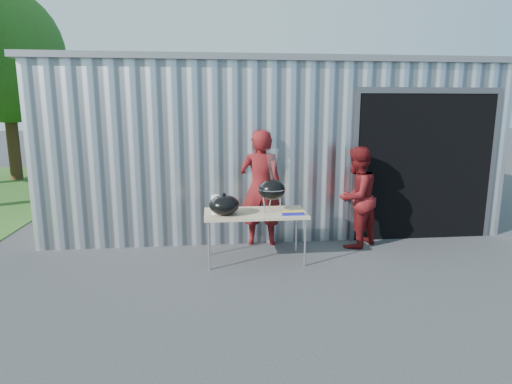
{
  "coord_description": "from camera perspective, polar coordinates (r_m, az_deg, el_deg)",
  "views": [
    {
      "loc": [
        -0.37,
        -5.23,
        2.27
      ],
      "look_at": [
        0.3,
        0.89,
        1.05
      ],
      "focal_mm": 30.0,
      "sensor_mm": 36.0,
      "label": 1
    }
  ],
  "objects": [
    {
      "name": "foil_box",
      "position": [
        6.16,
        4.99,
        -2.84
      ],
      "size": [
        0.32,
        0.05,
        0.06
      ],
      "color": "#1919A3",
      "rests_on": "folding_table"
    },
    {
      "name": "white_tub",
      "position": [
        6.51,
        -5.15,
        -1.9
      ],
      "size": [
        0.2,
        0.15,
        0.1
      ],
      "primitive_type": "cube",
      "color": "white",
      "rests_on": "folding_table"
    },
    {
      "name": "paper_towels",
      "position": [
        6.22,
        -5.43,
        -1.68
      ],
      "size": [
        0.12,
        0.12,
        0.28
      ],
      "primitive_type": "cylinder",
      "color": "white",
      "rests_on": "folding_table"
    },
    {
      "name": "person_bystander",
      "position": [
        7.17,
        13.22,
        -0.69
      ],
      "size": [
        1.02,
        0.99,
        1.66
      ],
      "primitive_type": "imported",
      "rotation": [
        0.0,
        0.0,
        3.8
      ],
      "color": "#601113",
      "rests_on": "ground"
    },
    {
      "name": "ground",
      "position": [
        5.72,
        -2.07,
        -12.21
      ],
      "size": [
        80.0,
        80.0,
        0.0
      ],
      "primitive_type": "plane",
      "color": "#343436"
    },
    {
      "name": "building",
      "position": [
        9.93,
        1.22,
        6.97
      ],
      "size": [
        8.2,
        6.2,
        3.1
      ],
      "color": "silver",
      "rests_on": "ground"
    },
    {
      "name": "person_cook",
      "position": [
        7.08,
        0.65,
        0.53
      ],
      "size": [
        0.75,
        0.54,
        1.92
      ],
      "primitive_type": "imported",
      "rotation": [
        0.0,
        0.0,
        3.02
      ],
      "color": "#601113",
      "rests_on": "ground"
    },
    {
      "name": "kettle_grill",
      "position": [
        6.3,
        2.12,
        1.18
      ],
      "size": [
        0.41,
        0.41,
        0.93
      ],
      "color": "black",
      "rests_on": "folding_table"
    },
    {
      "name": "grill_lid",
      "position": [
        6.17,
        -4.26,
        -1.73
      ],
      "size": [
        0.44,
        0.44,
        0.32
      ],
      "color": "black",
      "rests_on": "folding_table"
    },
    {
      "name": "tree_far",
      "position": [
        15.57,
        -30.58,
        15.34
      ],
      "size": [
        3.53,
        3.53,
        5.84
      ],
      "color": "#442D19",
      "rests_on": "ground"
    },
    {
      "name": "folding_table",
      "position": [
        6.34,
        -0.11,
        -3.05
      ],
      "size": [
        1.5,
        0.75,
        0.75
      ],
      "color": "tan",
      "rests_on": "ground"
    }
  ]
}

